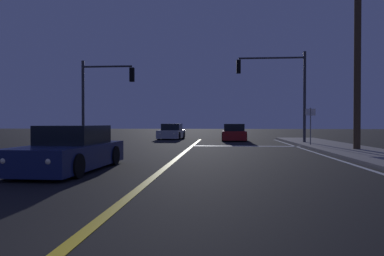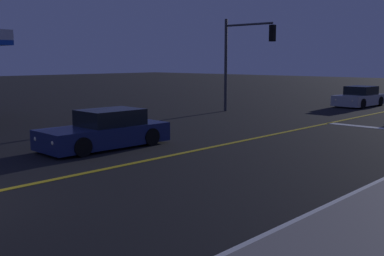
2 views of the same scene
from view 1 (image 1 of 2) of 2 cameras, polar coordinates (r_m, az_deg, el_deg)
name	(u,v)px [view 1 (image 1 of 2)]	position (r m, az deg, el deg)	size (l,w,h in m)	color
lane_line_center	(174,160)	(13.40, -2.87, -5.23)	(0.20, 33.80, 0.01)	gold
lane_line_edge_right	(344,162)	(14.02, 23.30, -5.03)	(0.16, 33.80, 0.01)	white
stop_bar	(245,146)	(21.75, 8.58, -2.90)	(6.46, 0.50, 0.01)	white
car_parked_curb_red	(234,133)	(28.45, 6.75, -0.86)	(1.95, 4.19, 1.34)	maroon
car_distant_tail_navy	(71,151)	(11.26, -18.86, -3.48)	(2.03, 4.71, 1.34)	navy
car_following_oncoming_silver	(172,132)	(31.41, -3.31, -0.70)	(2.10, 4.25, 1.34)	#B2B5BA
traffic_signal_near_right	(280,82)	(24.42, 13.99, 7.17)	(4.57, 0.28, 6.14)	#38383D
traffic_signal_far_left	(102,89)	(23.95, -14.32, 6.13)	(3.50, 0.28, 5.49)	#38383D
utility_pole_right	(358,42)	(19.44, 25.08, 12.44)	(1.84, 0.32, 10.36)	#4C3823
street_sign_corner	(311,121)	(21.78, 18.52, 1.13)	(0.56, 0.08, 2.30)	slate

